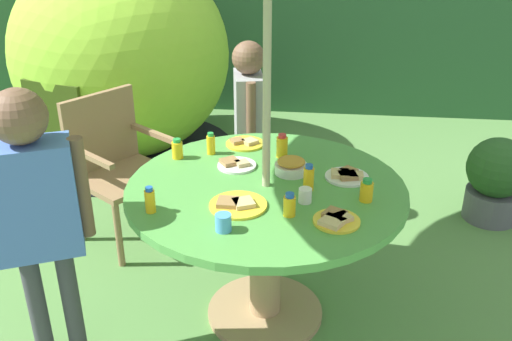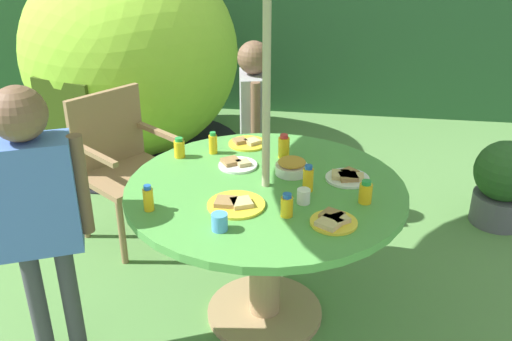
# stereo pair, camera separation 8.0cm
# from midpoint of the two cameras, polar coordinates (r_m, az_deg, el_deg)

# --- Properties ---
(ground_plane) EXTENTS (10.00, 10.00, 0.02)m
(ground_plane) POSITION_cam_midpoint_polar(r_m,az_deg,el_deg) (3.03, 1.65, -14.38)
(ground_plane) COLOR #548442
(hedge_backdrop) EXTENTS (9.00, 0.70, 2.03)m
(hedge_backdrop) POSITION_cam_midpoint_polar(r_m,az_deg,el_deg) (5.84, 5.96, 16.39)
(hedge_backdrop) COLOR #234C28
(hedge_backdrop) RESTS_ON ground_plane
(garden_table) EXTENTS (1.30, 1.30, 0.75)m
(garden_table) POSITION_cam_midpoint_polar(r_m,az_deg,el_deg) (2.69, 1.80, -4.78)
(garden_table) COLOR tan
(garden_table) RESTS_ON ground_plane
(wooden_chair) EXTENTS (0.66, 0.67, 0.91)m
(wooden_chair) POSITION_cam_midpoint_polar(r_m,az_deg,el_deg) (3.55, -12.90, 1.23)
(wooden_chair) COLOR #93704C
(wooden_chair) RESTS_ON ground_plane
(dome_tent) EXTENTS (2.17, 2.17, 1.65)m
(dome_tent) POSITION_cam_midpoint_polar(r_m,az_deg,el_deg) (4.73, -11.98, 11.38)
(dome_tent) COLOR #8CC633
(dome_tent) RESTS_ON ground_plane
(potted_plant) EXTENTS (0.40, 0.40, 0.57)m
(potted_plant) POSITION_cam_midpoint_polar(r_m,az_deg,el_deg) (3.99, 24.27, -1.07)
(potted_plant) COLOR #595960
(potted_plant) RESTS_ON ground_plane
(child_in_grey_shirt) EXTENTS (0.23, 0.40, 1.19)m
(child_in_grey_shirt) POSITION_cam_midpoint_polar(r_m,az_deg,el_deg) (3.55, 0.44, 6.19)
(child_in_grey_shirt) COLOR brown
(child_in_grey_shirt) RESTS_ON ground_plane
(child_in_blue_shirt) EXTENTS (0.41, 0.31, 1.31)m
(child_in_blue_shirt) POSITION_cam_midpoint_polar(r_m,az_deg,el_deg) (2.49, -20.64, -2.48)
(child_in_blue_shirt) COLOR #3F3F47
(child_in_blue_shirt) RESTS_ON ground_plane
(snack_bowl) EXTENTS (0.16, 0.16, 0.08)m
(snack_bowl) POSITION_cam_midpoint_polar(r_m,az_deg,el_deg) (2.71, 4.47, 0.40)
(snack_bowl) COLOR white
(snack_bowl) RESTS_ON garden_table
(plate_center_front) EXTENTS (0.25, 0.25, 0.03)m
(plate_center_front) POSITION_cam_midpoint_polar(r_m,az_deg,el_deg) (2.43, -1.16, -3.41)
(plate_center_front) COLOR yellow
(plate_center_front) RESTS_ON garden_table
(plate_near_right) EXTENTS (0.21, 0.21, 0.03)m
(plate_near_right) POSITION_cam_midpoint_polar(r_m,az_deg,el_deg) (3.04, -0.12, 2.81)
(plate_near_right) COLOR yellow
(plate_near_right) RESTS_ON garden_table
(plate_far_right) EXTENTS (0.19, 0.19, 0.03)m
(plate_far_right) POSITION_cam_midpoint_polar(r_m,az_deg,el_deg) (2.79, -1.11, 0.65)
(plate_far_right) COLOR white
(plate_far_right) RESTS_ON garden_table
(plate_mid_right) EXTENTS (0.21, 0.21, 0.03)m
(plate_mid_right) POSITION_cam_midpoint_polar(r_m,az_deg,el_deg) (2.70, 10.07, -0.64)
(plate_mid_right) COLOR white
(plate_mid_right) RESTS_ON garden_table
(plate_front_edge) EXTENTS (0.19, 0.19, 0.03)m
(plate_front_edge) POSITION_cam_midpoint_polar(r_m,az_deg,el_deg) (2.33, 8.78, -5.06)
(plate_front_edge) COLOR yellow
(plate_front_edge) RESTS_ON garden_table
(juice_bottle_near_left) EXTENTS (0.05, 0.05, 0.13)m
(juice_bottle_near_left) POSITION_cam_midpoint_polar(r_m,az_deg,el_deg) (2.55, 6.17, -0.85)
(juice_bottle_near_left) COLOR yellow
(juice_bottle_near_left) RESTS_ON garden_table
(juice_bottle_far_left) EXTENTS (0.06, 0.06, 0.11)m
(juice_bottle_far_left) POSITION_cam_midpoint_polar(r_m,az_deg,el_deg) (2.90, -6.97, 2.25)
(juice_bottle_far_left) COLOR yellow
(juice_bottle_far_left) RESTS_ON garden_table
(juice_bottle_center_back) EXTENTS (0.06, 0.06, 0.13)m
(juice_bottle_center_back) POSITION_cam_midpoint_polar(r_m,az_deg,el_deg) (2.88, 3.62, 2.41)
(juice_bottle_center_back) COLOR yellow
(juice_bottle_center_back) RESTS_ON garden_table
(juice_bottle_mid_left) EXTENTS (0.06, 0.06, 0.11)m
(juice_bottle_mid_left) POSITION_cam_midpoint_polar(r_m,az_deg,el_deg) (2.50, 11.91, -2.19)
(juice_bottle_mid_left) COLOR yellow
(juice_bottle_mid_left) RESTS_ON garden_table
(juice_bottle_back_edge) EXTENTS (0.04, 0.04, 0.12)m
(juice_bottle_back_edge) POSITION_cam_midpoint_polar(r_m,az_deg,el_deg) (2.42, -9.90, -2.83)
(juice_bottle_back_edge) COLOR yellow
(juice_bottle_back_edge) RESTS_ON garden_table
(juice_bottle_spot_a) EXTENTS (0.05, 0.05, 0.10)m
(juice_bottle_spot_a) POSITION_cam_midpoint_polar(r_m,az_deg,el_deg) (2.35, 4.11, -3.58)
(juice_bottle_spot_a) COLOR yellow
(juice_bottle_spot_a) RESTS_ON garden_table
(juice_bottle_spot_b) EXTENTS (0.04, 0.04, 0.12)m
(juice_bottle_spot_b) POSITION_cam_midpoint_polar(r_m,az_deg,el_deg) (2.93, -3.58, 2.74)
(juice_bottle_spot_b) COLOR yellow
(juice_bottle_spot_b) RESTS_ON garden_table
(cup_near) EXTENTS (0.06, 0.06, 0.07)m
(cup_near) POSITION_cam_midpoint_polar(r_m,az_deg,el_deg) (2.46, 5.75, -2.61)
(cup_near) COLOR white
(cup_near) RESTS_ON garden_table
(cup_far) EXTENTS (0.07, 0.07, 0.07)m
(cup_far) POSITION_cam_midpoint_polar(r_m,az_deg,el_deg) (2.25, -2.68, -5.22)
(cup_far) COLOR #4C99D8
(cup_far) RESTS_ON garden_table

